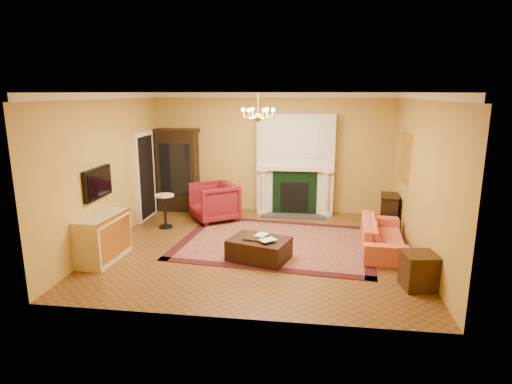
% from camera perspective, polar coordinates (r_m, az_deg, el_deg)
% --- Properties ---
extents(floor, '(6.00, 5.50, 0.02)m').
position_cam_1_polar(floor, '(8.56, 0.26, -7.46)').
color(floor, brown).
rests_on(floor, ground).
extents(ceiling, '(6.00, 5.50, 0.02)m').
position_cam_1_polar(ceiling, '(8.01, 0.28, 13.20)').
color(ceiling, white).
rests_on(ceiling, wall_back).
extents(wall_back, '(6.00, 0.02, 3.00)m').
position_cam_1_polar(wall_back, '(10.86, 2.16, 5.19)').
color(wall_back, gold).
rests_on(wall_back, floor).
extents(wall_front, '(6.00, 0.02, 3.00)m').
position_cam_1_polar(wall_front, '(5.49, -3.46, -2.77)').
color(wall_front, gold).
rests_on(wall_front, floor).
extents(wall_left, '(0.02, 5.50, 3.00)m').
position_cam_1_polar(wall_left, '(9.04, -19.04, 2.86)').
color(wall_left, gold).
rests_on(wall_left, floor).
extents(wall_right, '(0.02, 5.50, 3.00)m').
position_cam_1_polar(wall_right, '(8.32, 21.30, 1.84)').
color(wall_right, gold).
rests_on(wall_right, floor).
extents(fireplace, '(1.90, 0.70, 2.50)m').
position_cam_1_polar(fireplace, '(10.68, 5.26, 3.35)').
color(fireplace, silver).
rests_on(fireplace, wall_back).
extents(crown_molding, '(6.00, 5.50, 0.12)m').
position_cam_1_polar(crown_molding, '(8.96, 1.09, 12.75)').
color(crown_molding, white).
rests_on(crown_molding, ceiling).
extents(doorway, '(0.08, 1.05, 2.10)m').
position_cam_1_polar(doorway, '(10.62, -14.53, 2.11)').
color(doorway, silver).
rests_on(doorway, wall_left).
extents(tv_panel, '(0.09, 0.95, 0.58)m').
position_cam_1_polar(tv_panel, '(8.51, -20.36, 1.12)').
color(tv_panel, black).
rests_on(tv_panel, wall_left).
extents(gilt_mirror, '(0.06, 0.76, 1.05)m').
position_cam_1_polar(gilt_mirror, '(9.64, 19.24, 4.35)').
color(gilt_mirror, gold).
rests_on(gilt_mirror, wall_right).
extents(chandelier, '(0.63, 0.55, 0.53)m').
position_cam_1_polar(chandelier, '(8.02, 0.28, 10.33)').
color(chandelier, gold).
rests_on(chandelier, ceiling).
extents(oriental_rug, '(4.16, 3.29, 0.02)m').
position_cam_1_polar(oriental_rug, '(8.81, 2.72, -6.73)').
color(oriental_rug, '#4A0F17').
rests_on(oriental_rug, floor).
extents(china_cabinet, '(1.02, 0.48, 2.02)m').
position_cam_1_polar(china_cabinet, '(11.16, -10.37, 2.65)').
color(china_cabinet, black).
rests_on(china_cabinet, floor).
extents(wingback_armchair, '(1.29, 1.31, 0.99)m').
position_cam_1_polar(wingback_armchair, '(10.22, -5.61, -1.10)').
color(wingback_armchair, maroon).
rests_on(wingback_armchair, floor).
extents(pedestal_table, '(0.43, 0.43, 0.77)m').
position_cam_1_polar(pedestal_table, '(9.84, -12.05, -2.19)').
color(pedestal_table, black).
rests_on(pedestal_table, floor).
extents(commode, '(0.60, 1.17, 0.85)m').
position_cam_1_polar(commode, '(8.31, -19.81, -5.74)').
color(commode, beige).
rests_on(commode, floor).
extents(coral_sofa, '(0.74, 2.05, 0.78)m').
position_cam_1_polar(coral_sofa, '(8.68, 16.63, -4.93)').
color(coral_sofa, '#D04E42').
rests_on(coral_sofa, floor).
extents(end_table, '(0.55, 0.55, 0.55)m').
position_cam_1_polar(end_table, '(7.24, 20.85, -9.91)').
color(end_table, '#34190E').
rests_on(end_table, floor).
extents(console_table, '(0.47, 0.70, 0.72)m').
position_cam_1_polar(console_table, '(10.18, 17.31, -2.51)').
color(console_table, black).
rests_on(console_table, floor).
extents(leather_ottoman, '(1.22, 1.03, 0.39)m').
position_cam_1_polar(leather_ottoman, '(7.89, 0.42, -7.59)').
color(leather_ottoman, black).
rests_on(leather_ottoman, oriental_rug).
extents(ottoman_tray, '(0.54, 0.46, 0.03)m').
position_cam_1_polar(ottoman_tray, '(7.82, 0.27, -6.14)').
color(ottoman_tray, black).
rests_on(ottoman_tray, leather_ottoman).
extents(book_a, '(0.19, 0.10, 0.27)m').
position_cam_1_polar(book_a, '(7.89, 0.05, -4.83)').
color(book_a, gray).
rests_on(book_a, ottoman_tray).
extents(book_b, '(0.15, 0.18, 0.29)m').
position_cam_1_polar(book_b, '(7.67, 1.15, -5.26)').
color(book_b, gray).
rests_on(book_b, ottoman_tray).
extents(topiary_left, '(0.15, 0.15, 0.40)m').
position_cam_1_polar(topiary_left, '(10.66, 1.04, 4.77)').
color(topiary_left, tan).
rests_on(topiary_left, fireplace).
extents(topiary_right, '(0.18, 0.18, 0.48)m').
position_cam_1_polar(topiary_right, '(10.58, 8.88, 4.80)').
color(topiary_right, tan).
rests_on(topiary_right, fireplace).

